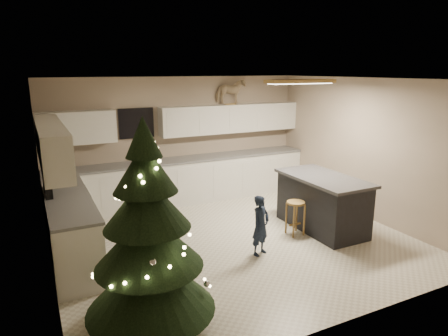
% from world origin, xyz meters
% --- Properties ---
extents(ground_plane, '(5.50, 5.50, 0.00)m').
position_xyz_m(ground_plane, '(0.00, 0.00, 0.00)').
color(ground_plane, beige).
extents(room_shell, '(5.52, 5.02, 2.61)m').
position_xyz_m(room_shell, '(0.02, 0.00, 1.75)').
color(room_shell, tan).
rests_on(room_shell, ground_plane).
extents(cabinetry, '(5.50, 3.20, 2.00)m').
position_xyz_m(cabinetry, '(-0.91, 1.65, 0.76)').
color(cabinetry, silver).
rests_on(cabinetry, ground_plane).
extents(island, '(0.90, 1.70, 0.95)m').
position_xyz_m(island, '(1.62, -0.24, 0.48)').
color(island, black).
rests_on(island, ground_plane).
extents(bar_stool, '(0.31, 0.31, 0.59)m').
position_xyz_m(bar_stool, '(1.05, -0.25, 0.44)').
color(bar_stool, olive).
rests_on(bar_stool, ground_plane).
extents(christmas_tree, '(1.44, 1.40, 2.31)m').
position_xyz_m(christmas_tree, '(-1.85, -1.60, 0.95)').
color(christmas_tree, '#3F2816').
rests_on(christmas_tree, ground_plane).
extents(toddler, '(0.40, 0.33, 0.93)m').
position_xyz_m(toddler, '(0.13, -0.63, 0.46)').
color(toddler, black).
rests_on(toddler, ground_plane).
extents(rocking_horse, '(0.65, 0.36, 0.54)m').
position_xyz_m(rocking_horse, '(1.14, 2.33, 2.28)').
color(rocking_horse, olive).
rests_on(rocking_horse, cabinetry).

